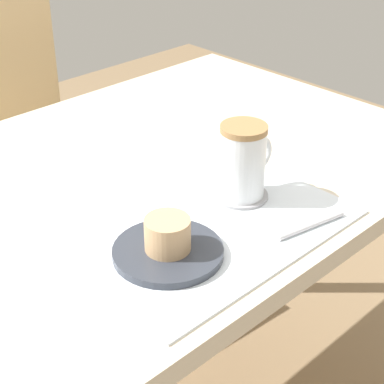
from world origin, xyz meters
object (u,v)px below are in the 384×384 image
dining_table (152,210)px  coffee_mug (244,160)px  pastry_plate (168,252)px  wooden_chair (20,151)px  pastry (168,234)px

dining_table → coffee_mug: bearing=-76.6°
dining_table → pastry_plate: size_ratio=6.79×
dining_table → wooden_chair: 0.71m
pastry → coffee_mug: coffee_mug is taller
wooden_chair → coffee_mug: 0.93m
pastry → coffee_mug: bearing=10.7°
pastry → coffee_mug: 0.21m
dining_table → pastry_plate: bearing=-125.4°
pastry → coffee_mug: size_ratio=0.54×
coffee_mug → pastry: bearing=-169.3°
wooden_chair → pastry: 0.99m
dining_table → pastry_plate: 0.29m
pastry_plate → coffee_mug: size_ratio=1.30×
pastry_plate → pastry: 0.03m
coffee_mug → wooden_chair: bearing=86.0°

